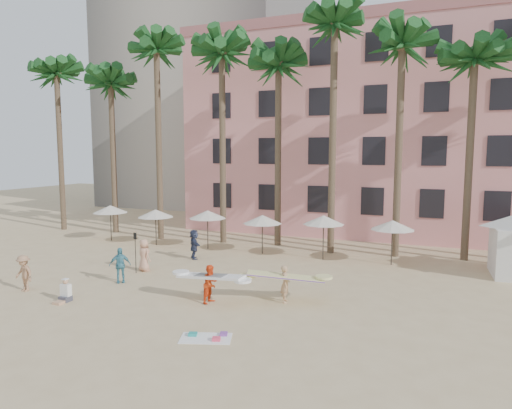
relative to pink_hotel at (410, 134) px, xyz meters
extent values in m
plane|color=#D1B789|center=(-7.00, -26.00, -8.00)|extent=(120.00, 120.00, 0.00)
cube|color=pink|center=(0.00, 0.00, 0.00)|extent=(35.00, 14.00, 16.00)
cube|color=#A89E8E|center=(-25.00, 12.00, 17.00)|extent=(22.00, 18.00, 50.00)
cylinder|color=brown|center=(-27.00, -11.00, -1.50)|extent=(0.44, 0.44, 13.00)
cylinder|color=brown|center=(-22.00, -10.50, -2.00)|extent=(0.44, 0.44, 12.00)
cylinder|color=brown|center=(-17.00, -11.50, -1.00)|extent=(0.44, 0.44, 14.00)
cylinder|color=brown|center=(-12.00, -11.00, -1.25)|extent=(0.44, 0.44, 13.50)
cylinder|color=brown|center=(-8.00, -10.50, -1.75)|extent=(0.44, 0.44, 12.50)
cylinder|color=brown|center=(-4.00, -11.50, -0.75)|extent=(0.44, 0.44, 14.50)
cylinder|color=brown|center=(0.00, -11.00, -1.50)|extent=(0.44, 0.44, 13.00)
cylinder|color=brown|center=(4.00, -10.50, -2.00)|extent=(0.44, 0.44, 12.00)
cylinder|color=#332B23|center=(-20.00, -13.50, -6.75)|extent=(0.07, 0.07, 2.50)
cone|color=silver|center=(-20.00, -13.50, -5.65)|extent=(2.50, 2.50, 0.55)
cylinder|color=#332B23|center=(-16.00, -13.60, -6.80)|extent=(0.07, 0.07, 2.40)
cone|color=silver|center=(-16.00, -13.60, -5.75)|extent=(2.50, 2.50, 0.55)
cylinder|color=#332B23|center=(-12.00, -13.40, -6.75)|extent=(0.07, 0.07, 2.50)
cone|color=silver|center=(-12.00, -13.40, -5.65)|extent=(2.50, 2.50, 0.55)
cylinder|color=#332B23|center=(-8.00, -13.50, -6.80)|extent=(0.07, 0.07, 2.40)
cone|color=silver|center=(-8.00, -13.50, -5.75)|extent=(2.50, 2.50, 0.55)
cylinder|color=#332B23|center=(-4.00, -13.60, -6.70)|extent=(0.07, 0.07, 2.60)
cone|color=silver|center=(-4.00, -13.60, -5.55)|extent=(2.50, 2.50, 0.55)
cylinder|color=#332B23|center=(0.00, -13.40, -6.75)|extent=(0.07, 0.07, 2.50)
cone|color=silver|center=(0.00, -13.40, -5.65)|extent=(2.50, 2.50, 0.55)
cube|color=white|center=(-5.06, -26.76, -7.99)|extent=(2.03, 1.53, 0.02)
cube|color=teal|center=(-5.59, -26.73, -7.93)|extent=(0.37, 0.33, 0.10)
cube|color=#F14363|center=(-4.61, -26.82, -7.92)|extent=(0.34, 0.30, 0.12)
cube|color=purple|center=(-4.59, -26.28, -7.94)|extent=(0.34, 0.37, 0.08)
imported|color=tan|center=(-3.68, -21.98, -7.18)|extent=(0.51, 0.67, 1.64)
cube|color=#F3EF98|center=(-3.68, -21.98, -6.85)|extent=(3.40, 1.77, 0.39)
imported|color=#FF4D1A|center=(-6.67, -23.24, -7.16)|extent=(0.76, 0.91, 1.68)
cube|color=white|center=(-6.67, -23.24, -6.82)|extent=(3.14, 0.93, 0.32)
imported|color=#2E3651|center=(-11.41, -16.31, -7.09)|extent=(1.44, 1.67, 1.82)
imported|color=teal|center=(-12.33, -22.19, -7.11)|extent=(1.09, 1.00, 1.79)
imported|color=#AB7C5B|center=(-15.61, -25.05, -7.13)|extent=(1.21, 0.81, 1.73)
imported|color=tan|center=(-12.54, -19.87, -7.11)|extent=(1.01, 0.83, 1.78)
cylinder|color=black|center=(-12.70, -20.41, -6.95)|extent=(0.04, 0.04, 2.10)
cube|color=black|center=(-12.70, -20.41, -5.95)|extent=(0.18, 0.03, 0.35)
cube|color=#3F3F4C|center=(-12.70, -25.48, -7.88)|extent=(0.45, 0.42, 0.24)
cube|color=tan|center=(-12.70, -25.83, -7.94)|extent=(0.40, 0.45, 0.12)
cube|color=white|center=(-12.70, -25.43, -7.51)|extent=(0.44, 0.26, 0.54)
sphere|color=tan|center=(-12.70, -25.43, -7.11)|extent=(0.24, 0.24, 0.24)
camera|label=1|loc=(2.30, -40.42, -1.45)|focal=32.00mm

